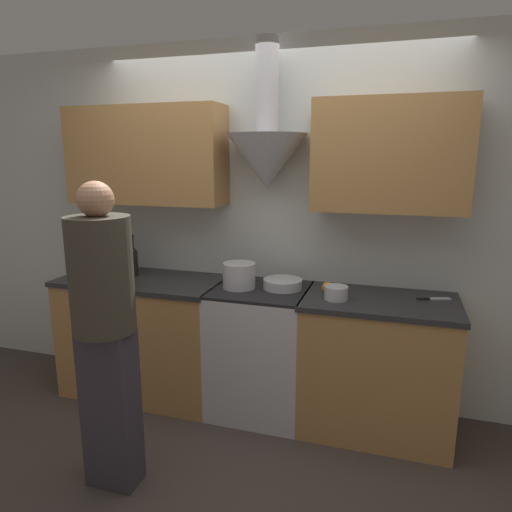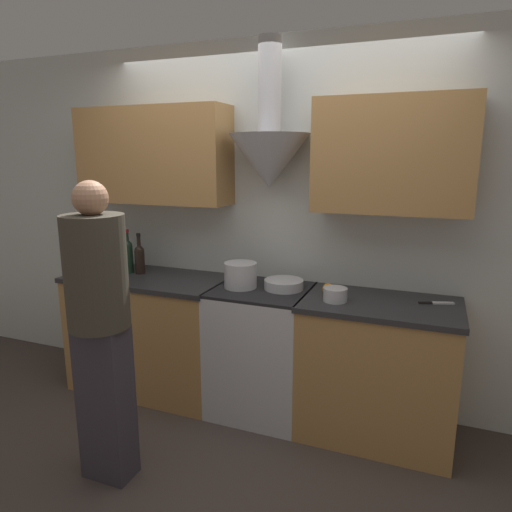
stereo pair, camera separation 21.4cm
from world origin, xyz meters
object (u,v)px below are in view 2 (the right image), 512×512
object	(u,v)px
wine_bottle_4	(140,258)
mixing_bowl	(284,284)
wine_bottle_0	(97,253)
orange_fruit	(328,289)
wine_bottle_1	(105,255)
person_foreground_left	(100,322)
saucepan	(335,295)
stock_pot	(241,275)
stove_range	(261,350)
wine_bottle_2	(118,254)
wine_bottle_3	(128,255)

from	to	relation	value
wine_bottle_4	mixing_bowl	bearing A→B (deg)	0.10
wine_bottle_0	orange_fruit	world-z (taller)	wine_bottle_0
wine_bottle_1	person_foreground_left	distance (m)	1.28
saucepan	stock_pot	bearing A→B (deg)	174.26
stove_range	saucepan	bearing A→B (deg)	-9.72
wine_bottle_1	mixing_bowl	distance (m)	1.49
stove_range	wine_bottle_1	xyz separation A→B (m)	(-1.34, 0.03, 0.58)
wine_bottle_2	wine_bottle_3	distance (m)	0.11
stove_range	saucepan	size ratio (longest dim) A/B	6.07
stock_pot	wine_bottle_2	bearing A→B (deg)	175.91
stove_range	person_foreground_left	bearing A→B (deg)	-120.05
stock_pot	wine_bottle_4	bearing A→B (deg)	175.58
wine_bottle_0	wine_bottle_3	distance (m)	0.32
wine_bottle_4	orange_fruit	size ratio (longest dim) A/B	4.15
wine_bottle_3	wine_bottle_4	size ratio (longest dim) A/B	1.08
wine_bottle_2	stock_pot	xyz separation A→B (m)	(1.09, -0.08, -0.05)
wine_bottle_0	person_foreground_left	bearing A→B (deg)	-49.40
wine_bottle_0	person_foreground_left	distance (m)	1.35
wine_bottle_4	mixing_bowl	world-z (taller)	wine_bottle_4
wine_bottle_0	orange_fruit	size ratio (longest dim) A/B	4.17
wine_bottle_4	saucepan	world-z (taller)	wine_bottle_4
stove_range	stock_pot	size ratio (longest dim) A/B	4.04
stove_range	orange_fruit	size ratio (longest dim) A/B	11.98
wine_bottle_3	wine_bottle_4	xyz separation A→B (m)	(0.10, 0.01, -0.02)
mixing_bowl	person_foreground_left	world-z (taller)	person_foreground_left
stock_pot	saucepan	world-z (taller)	stock_pot
stove_range	saucepan	distance (m)	0.73
wine_bottle_0	wine_bottle_3	xyz separation A→B (m)	(0.32, -0.02, 0.01)
stock_pot	wine_bottle_0	bearing A→B (deg)	176.55
stove_range	wine_bottle_4	size ratio (longest dim) A/B	2.89
wine_bottle_1	wine_bottle_4	bearing A→B (deg)	1.97
stove_range	stock_pot	xyz separation A→B (m)	(-0.15, -0.02, 0.54)
wine_bottle_4	stock_pot	size ratio (longest dim) A/B	1.40
orange_fruit	wine_bottle_1	bearing A→B (deg)	179.95
stove_range	person_foreground_left	distance (m)	1.22
saucepan	wine_bottle_4	bearing A→B (deg)	175.01
wine_bottle_2	wine_bottle_3	xyz separation A→B (m)	(0.11, -0.02, 0.01)
stove_range	wine_bottle_0	bearing A→B (deg)	177.80
person_foreground_left	mixing_bowl	bearing A→B (deg)	55.19
wine_bottle_0	orange_fruit	xyz separation A→B (m)	(1.90, -0.02, -0.09)
wine_bottle_2	wine_bottle_4	xyz separation A→B (m)	(0.21, -0.01, -0.01)
wine_bottle_1	orange_fruit	distance (m)	1.80
wine_bottle_0	wine_bottle_3	size ratio (longest dim) A/B	0.93
saucepan	wine_bottle_0	bearing A→B (deg)	175.76
wine_bottle_0	stock_pot	world-z (taller)	wine_bottle_0
wine_bottle_4	orange_fruit	bearing A→B (deg)	-0.49
wine_bottle_1	mixing_bowl	bearing A→B (deg)	0.51
wine_bottle_4	wine_bottle_2	bearing A→B (deg)	177.25
stove_range	wine_bottle_0	distance (m)	1.55
stove_range	wine_bottle_0	world-z (taller)	wine_bottle_0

